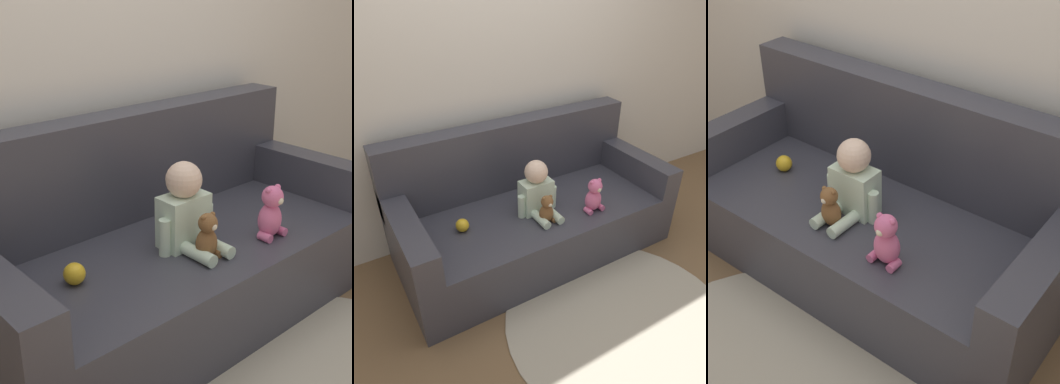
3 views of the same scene
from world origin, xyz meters
The scene contains 8 objects.
ground_plane centered at (0.00, 0.00, 0.00)m, with size 12.00×12.00×0.00m, color brown.
wall_back centered at (0.00, 0.53, 1.30)m, with size 8.00×0.05×2.60m.
couch centered at (0.00, 0.07, 0.31)m, with size 2.00×0.89×0.94m.
person_baby centered at (-0.03, -0.07, 0.58)m, with size 0.31×0.32×0.39m.
teddy_bear_brown centered at (-0.04, -0.22, 0.51)m, with size 0.12×0.10×0.21m.
plush_toy_side centered at (0.32, -0.27, 0.52)m, with size 0.15×0.11×0.25m.
toy_ball centered at (-0.57, -0.02, 0.45)m, with size 0.09×0.09×0.09m.
floor_rug centered at (0.10, -0.87, 0.01)m, with size 1.44×1.44×0.01m.
Camera 2 is at (-1.20, -1.94, 1.91)m, focal length 35.00 mm.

